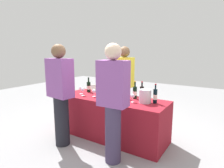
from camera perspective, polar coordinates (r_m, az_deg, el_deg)
name	(u,v)px	position (r m, az deg, el deg)	size (l,w,h in m)	color
ground_plane	(112,136)	(3.63, 0.00, -15.47)	(12.00, 12.00, 0.00)	gray
tasting_table	(112,117)	(3.49, 0.00, -10.02)	(1.97, 0.71, 0.73)	maroon
wine_bottle_0	(89,87)	(3.86, -7.02, -0.83)	(0.08, 0.08, 0.30)	black
wine_bottle_1	(98,88)	(3.71, -4.14, -1.23)	(0.08, 0.08, 0.30)	black
wine_bottle_2	(110,90)	(3.49, -0.68, -1.86)	(0.07, 0.07, 0.30)	black
wine_bottle_3	(115,91)	(3.40, 0.87, -2.16)	(0.07, 0.07, 0.30)	black
wine_bottle_4	(125,92)	(3.35, 3.81, -2.42)	(0.08, 0.08, 0.30)	black
wine_bottle_5	(135,92)	(3.34, 6.89, -2.51)	(0.07, 0.07, 0.31)	black
wine_bottle_6	(142,93)	(3.23, 8.94, -2.75)	(0.07, 0.07, 0.32)	black
wine_bottle_7	(155,96)	(3.10, 12.84, -3.55)	(0.06, 0.06, 0.31)	black
wine_glass_0	(81,88)	(3.70, -9.31, -1.30)	(0.07, 0.07, 0.15)	silver
wine_glass_1	(83,90)	(3.56, -8.80, -1.73)	(0.07, 0.07, 0.15)	silver
wine_glass_2	(94,91)	(3.47, -5.45, -2.19)	(0.07, 0.07, 0.14)	silver
wine_glass_3	(115,94)	(3.22, 1.02, -3.00)	(0.07, 0.07, 0.14)	silver
wine_glass_4	(133,96)	(3.10, 6.21, -3.63)	(0.07, 0.07, 0.14)	silver
ice_bucket	(145,96)	(3.09, 9.91, -3.63)	(0.19, 0.19, 0.22)	silver
server_pouring	(124,82)	(3.97, 3.67, 0.47)	(0.40, 0.26, 1.65)	#3F3351
guest_0	(60,93)	(3.17, -15.22, -2.50)	(0.45, 0.28, 1.66)	black
guest_1	(113,100)	(2.57, 0.31, -4.93)	(0.42, 0.25, 1.66)	#3F3351
menu_board	(100,100)	(4.59, -3.57, -4.92)	(0.55, 0.03, 0.75)	white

